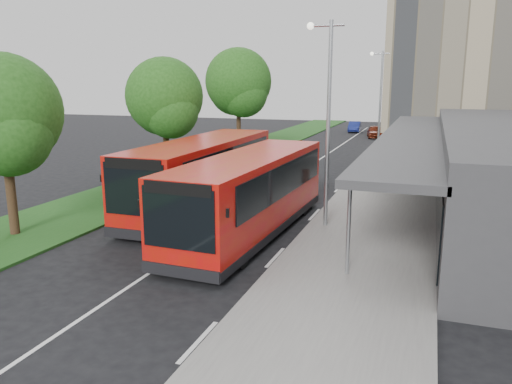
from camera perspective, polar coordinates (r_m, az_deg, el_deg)
ground at (r=20.09m, az=-5.14°, el=-4.57°), size 120.00×120.00×0.00m
pavement at (r=37.96m, az=16.09°, el=3.18°), size 5.00×80.00×0.15m
grass_verge at (r=40.78m, az=-2.48°, el=4.24°), size 5.00×80.00×0.10m
lane_centre_line at (r=33.95m, az=5.38°, el=2.45°), size 0.12×70.00×0.01m
kerb_dashes at (r=37.23m, az=11.83°, el=3.13°), size 0.12×56.00×0.01m
office_block at (r=59.84m, az=25.91°, el=14.24°), size 22.00×12.00×18.00m
station_building at (r=25.90m, az=25.42°, el=2.75°), size 7.70×26.00×4.00m
tree_near at (r=20.95m, az=-26.86°, el=7.39°), size 4.37×4.37×6.97m
tree_mid at (r=30.51m, az=-10.37°, el=10.13°), size 4.58×4.58×7.34m
tree_far at (r=41.35m, az=-2.02°, el=12.02°), size 5.36×5.36×8.61m
lamp_post_near at (r=19.88m, az=8.06°, el=9.03°), size 1.44×0.28×8.00m
lamp_post_far at (r=39.67m, az=13.92°, el=10.43°), size 1.44×0.28×8.00m
bus_main at (r=19.34m, az=-0.65°, el=-0.28°), size 3.24×11.13×3.12m
bus_second at (r=23.24m, az=-6.10°, el=1.99°), size 3.12×11.54×3.26m
litter_bin at (r=28.21m, az=13.38°, el=1.24°), size 0.54×0.54×0.79m
bollard at (r=34.60m, az=14.87°, el=3.44°), size 0.18×0.18×1.10m
car_near at (r=55.60m, az=13.47°, el=6.75°), size 2.24×4.18×1.35m
car_far at (r=61.72m, az=11.21°, el=7.34°), size 1.57×3.88×1.25m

